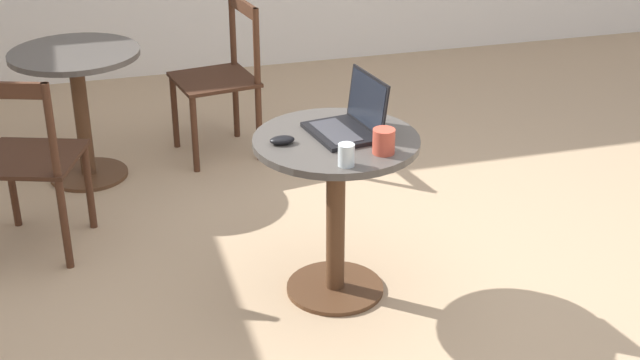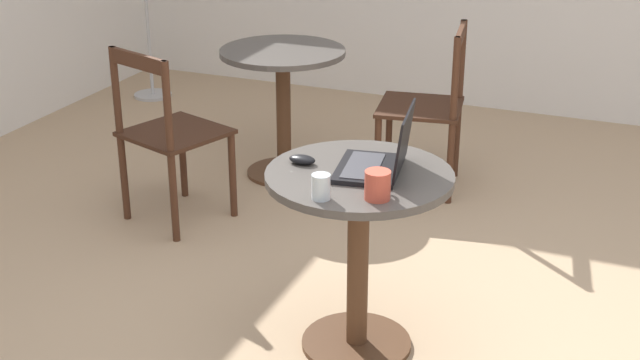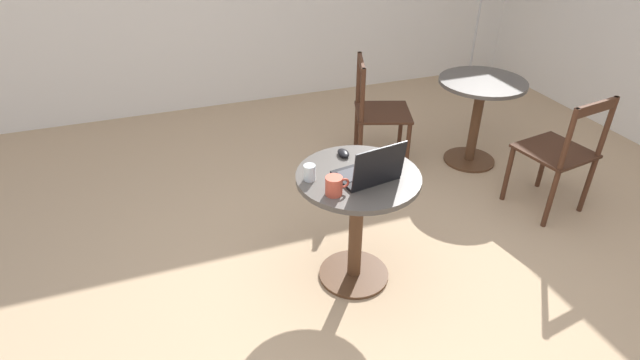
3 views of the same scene
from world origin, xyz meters
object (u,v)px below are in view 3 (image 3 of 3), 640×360
Objects in this scene: laptop at (369,172)px; mouse at (343,153)px; cafe_table_mid at (479,104)px; cafe_table_near at (357,205)px; chair_mid_front at (560,154)px; chair_mid_left at (377,113)px; drinking_glass at (310,173)px; mug at (334,186)px.

laptop is 3.38× the size of mouse.
cafe_table_mid is 1.79m from laptop.
chair_mid_front reaches higher than cafe_table_near.
laptop reaches higher than chair_mid_left.
cafe_table_mid is 1.98m from drinking_glass.
cafe_table_mid is 2.01m from mug.
chair_mid_left is 6.97× the size of mug.
chair_mid_left is 1.66m from mug.
cafe_table_near is 7.16× the size of mouse.
mouse is (0.00, 0.22, 0.21)m from cafe_table_near.
cafe_table_near is 0.81× the size of chair_mid_front.
laptop is 3.94× the size of drinking_glass.
mug is at bearing -145.07° from cafe_table_near.
mouse is at bearing 96.13° from laptop.
mug is 1.47× the size of drinking_glass.
chair_mid_left is 1.26m from mouse.
mouse is at bearing -152.96° from cafe_table_mid.
drinking_glass is at bearing 112.78° from mug.
cafe_table_mid is 2.12× the size of laptop.
chair_mid_front is 1.89m from drinking_glass.
chair_mid_left reaches higher than drinking_glass.
drinking_glass is (-0.97, -1.19, 0.31)m from chair_mid_left.
cafe_table_mid is at bearing 35.74° from laptop.
chair_mid_left is at bearing 62.38° from laptop.
mouse is (-1.59, 0.03, 0.28)m from chair_mid_front.
laptop is at bearing -144.26° from cafe_table_mid.
cafe_table_mid is at bearing 33.61° from mug.
laptop is at bearing -19.45° from drinking_glass.
chair_mid_left reaches higher than cafe_table_mid.
laptop is at bearing 17.11° from mug.
cafe_table_mid is 0.81× the size of chair_mid_left.
laptop reaches higher than cafe_table_mid.
drinking_glass is at bearing 171.19° from cafe_table_near.
cafe_table_near is 5.66× the size of mug.
mouse is (-0.71, -1.01, 0.28)m from chair_mid_left.
chair_mid_front is 1.37m from chair_mid_left.
drinking_glass is (-1.86, -0.15, 0.31)m from chair_mid_front.
cafe_table_mid is at bearing 99.16° from chair_mid_front.
mouse is (-1.47, -0.75, 0.21)m from cafe_table_mid.
cafe_table_mid is (1.47, 0.97, 0.00)m from cafe_table_near.
mouse is 1.16× the size of drinking_glass.
cafe_table_near is at bearing -90.69° from mouse.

